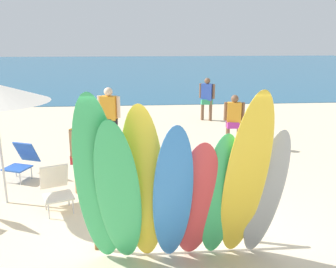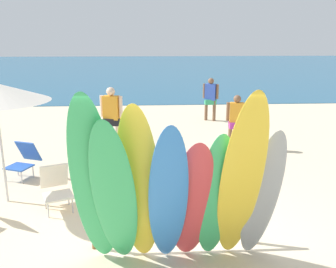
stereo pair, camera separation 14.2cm
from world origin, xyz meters
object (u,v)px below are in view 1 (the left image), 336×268
(surfboard_green_0, at_px, (99,188))
(beach_chair_red, at_px, (22,160))
(surfboard_rack, at_px, (179,217))
(beach_chair_striped, at_px, (56,186))
(surfboard_green_1, at_px, (119,199))
(beachgoer_photographing, at_px, (234,118))
(surfboard_red_4, at_px, (196,204))
(surfboard_yellow_2, at_px, (143,190))
(beachgoer_near_rack, at_px, (81,149))
(beachgoer_strolling, at_px, (109,114))
(surfboard_blue_3, at_px, (173,200))
(beachgoer_midbeach, at_px, (207,96))
(surfboard_grey_7, at_px, (265,197))
(surfboard_yellow_6, at_px, (245,184))
(surfboard_green_5, at_px, (219,199))

(surfboard_green_0, bearing_deg, beach_chair_red, 121.05)
(surfboard_rack, xyz_separation_m, beach_chair_striped, (-2.10, 1.43, -0.06))
(surfboard_green_1, bearing_deg, beach_chair_striped, 126.41)
(beachgoer_photographing, bearing_deg, surfboard_red_4, -99.29)
(surfboard_yellow_2, relative_size, beach_chair_red, 2.92)
(beachgoer_near_rack, height_order, beachgoer_strolling, beachgoer_strolling)
(beachgoer_strolling, distance_m, beach_chair_red, 2.77)
(surfboard_green_0, relative_size, beachgoer_strolling, 1.58)
(beach_chair_striped, bearing_deg, surfboard_blue_3, -69.67)
(surfboard_green_0, distance_m, beachgoer_photographing, 6.40)
(beach_chair_red, bearing_deg, beachgoer_photographing, 41.44)
(surfboard_blue_3, bearing_deg, surfboard_red_4, 25.03)
(surfboard_green_0, height_order, beach_chair_red, surfboard_green_0)
(surfboard_red_4, height_order, beachgoer_midbeach, surfboard_red_4)
(surfboard_yellow_2, bearing_deg, surfboard_green_0, -162.65)
(surfboard_yellow_2, distance_m, beachgoer_near_rack, 3.08)
(surfboard_green_0, bearing_deg, beachgoer_near_rack, 104.65)
(surfboard_rack, bearing_deg, beachgoer_midbeach, 76.88)
(surfboard_blue_3, distance_m, surfboard_grey_7, 1.26)
(beachgoer_near_rack, bearing_deg, surfboard_grey_7, -104.53)
(surfboard_yellow_2, distance_m, beachgoer_midbeach, 9.30)
(surfboard_yellow_6, height_order, beachgoer_near_rack, surfboard_yellow_6)
(surfboard_green_5, height_order, beach_chair_red, surfboard_green_5)
(surfboard_blue_3, height_order, beachgoer_midbeach, surfboard_blue_3)
(beachgoer_photographing, bearing_deg, surfboard_green_5, -96.42)
(surfboard_blue_3, distance_m, beachgoer_photographing, 6.01)
(beach_chair_striped, bearing_deg, surfboard_yellow_2, -74.01)
(surfboard_grey_7, bearing_deg, surfboard_rack, 146.88)
(surfboard_green_0, height_order, surfboard_green_1, surfboard_green_0)
(surfboard_red_4, xyz_separation_m, beachgoer_strolling, (-1.55, 5.61, 0.04))
(beachgoer_near_rack, distance_m, beachgoer_strolling, 2.86)
(surfboard_green_5, bearing_deg, surfboard_yellow_2, -178.50)
(beach_chair_striped, bearing_deg, beach_chair_red, 102.15)
(beachgoer_midbeach, bearing_deg, surfboard_yellow_6, -68.85)
(surfboard_yellow_6, relative_size, beachgoer_near_rack, 1.79)
(beachgoer_photographing, bearing_deg, surfboard_green_1, -107.29)
(surfboard_red_4, distance_m, beachgoer_midbeach, 9.10)
(surfboard_yellow_6, distance_m, beachgoer_photographing, 5.75)
(beach_chair_red, bearing_deg, surfboard_yellow_2, -31.75)
(surfboard_grey_7, bearing_deg, surfboard_yellow_2, 175.12)
(surfboard_rack, relative_size, surfboard_green_0, 0.94)
(surfboard_yellow_2, bearing_deg, surfboard_green_1, -149.52)
(beach_chair_red, bearing_deg, surfboard_green_5, -22.38)
(surfboard_blue_3, bearing_deg, beachgoer_strolling, 101.54)
(surfboard_grey_7, height_order, beachgoer_photographing, surfboard_grey_7)
(beachgoer_photographing, relative_size, beach_chair_red, 1.77)
(surfboard_grey_7, relative_size, beachgoer_near_rack, 1.39)
(beachgoer_photographing, height_order, beach_chair_red, beachgoer_photographing)
(surfboard_blue_3, distance_m, beachgoer_midbeach, 9.32)
(surfboard_grey_7, bearing_deg, beach_chair_striped, 142.16)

